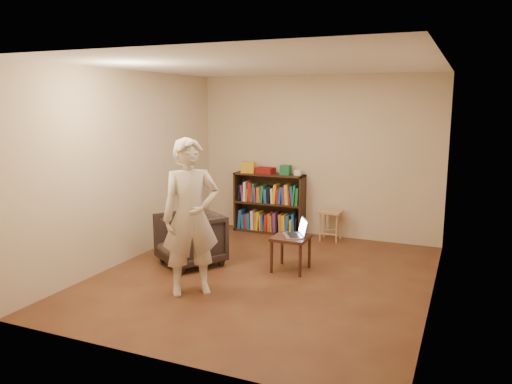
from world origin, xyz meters
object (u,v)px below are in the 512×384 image
at_px(armchair, 190,239).
at_px(person, 191,217).
at_px(side_table, 291,242).
at_px(stool, 331,216).
at_px(bookshelf, 269,206).
at_px(laptop, 297,232).

height_order(armchair, person, person).
bearing_deg(person, side_table, 16.19).
bearing_deg(side_table, stool, 86.40).
relative_size(stool, armchair, 0.62).
bearing_deg(armchair, side_table, 45.58).
xyz_separation_m(bookshelf, stool, (1.09, -0.10, -0.05)).
bearing_deg(stool, person, -107.60).
xyz_separation_m(stool, armchair, (-1.43, -1.92, -0.04)).
height_order(stool, person, person).
height_order(armchair, side_table, armchair).
distance_m(armchair, side_table, 1.37).
relative_size(stool, person, 0.27).
xyz_separation_m(armchair, laptop, (1.40, 0.35, 0.16)).
height_order(bookshelf, side_table, bookshelf).
bearing_deg(person, stool, 32.19).
xyz_separation_m(armchair, side_table, (1.33, 0.31, 0.03)).
distance_m(armchair, laptop, 1.45).
height_order(stool, side_table, stool).
relative_size(bookshelf, laptop, 2.91).
bearing_deg(stool, bookshelf, 174.73).
bearing_deg(stool, side_table, -93.60).
xyz_separation_m(bookshelf, person, (0.20, -2.90, 0.46)).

